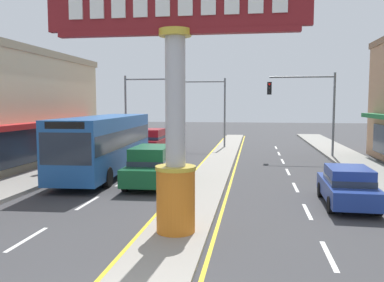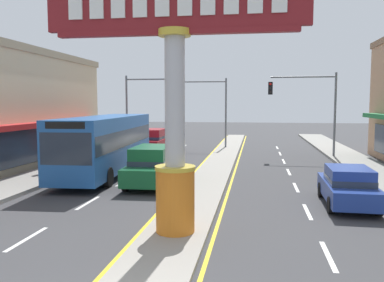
% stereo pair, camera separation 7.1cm
% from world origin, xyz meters
% --- Properties ---
extents(median_strip, '(1.95, 52.00, 0.14)m').
position_xyz_m(median_strip, '(0.00, 18.00, 0.07)').
color(median_strip, gray).
rests_on(median_strip, ground).
extents(sidewalk_left, '(2.76, 60.00, 0.18)m').
position_xyz_m(sidewalk_left, '(-8.96, 16.00, 0.09)').
color(sidewalk_left, gray).
rests_on(sidewalk_left, ground).
extents(lane_markings, '(8.69, 52.00, 0.01)m').
position_xyz_m(lane_markings, '(-0.00, 16.65, 0.00)').
color(lane_markings, silver).
rests_on(lane_markings, ground).
extents(district_sign, '(7.68, 1.22, 7.61)m').
position_xyz_m(district_sign, '(-0.00, 5.74, 4.38)').
color(district_sign, orange).
rests_on(district_sign, median_strip).
extents(traffic_light_left_side, '(4.86, 0.46, 6.20)m').
position_xyz_m(traffic_light_left_side, '(-6.21, 25.55, 4.25)').
color(traffic_light_left_side, slate).
rests_on(traffic_light_left_side, ground).
extents(traffic_light_right_side, '(4.86, 0.46, 6.20)m').
position_xyz_m(traffic_light_right_side, '(6.21, 24.57, 4.25)').
color(traffic_light_right_side, slate).
rests_on(traffic_light_right_side, ground).
extents(traffic_light_median_far, '(4.20, 0.46, 6.20)m').
position_xyz_m(traffic_light_median_far, '(-1.80, 29.90, 4.19)').
color(traffic_light_median_far, slate).
rests_on(traffic_light_median_far, ground).
extents(bus_near_right_lane, '(3.14, 11.32, 3.26)m').
position_xyz_m(bus_near_right_lane, '(-5.92, 15.65, 1.87)').
color(bus_near_right_lane, '#1E5199').
rests_on(bus_near_right_lane, ground).
extents(suv_far_right_lane, '(2.07, 4.66, 1.90)m').
position_xyz_m(suv_far_right_lane, '(-2.63, 13.00, 0.98)').
color(suv_far_right_lane, '#14562D').
rests_on(suv_far_right_lane, ground).
extents(suv_near_left_lane, '(1.98, 4.61, 1.90)m').
position_xyz_m(suv_near_left_lane, '(-5.92, 26.02, 0.98)').
color(suv_near_left_lane, maroon).
rests_on(suv_near_left_lane, ground).
extents(sedan_mid_left_lane, '(1.91, 4.34, 1.53)m').
position_xyz_m(sedan_mid_left_lane, '(5.92, 10.34, 0.79)').
color(sedan_mid_left_lane, navy).
rests_on(sedan_mid_left_lane, ground).
extents(pedestrian_far_side, '(0.45, 0.41, 1.70)m').
position_xyz_m(pedestrian_far_side, '(-8.99, 14.64, 1.14)').
color(pedestrian_far_side, '#B7B2AD').
rests_on(pedestrian_far_side, sidewalk_left).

